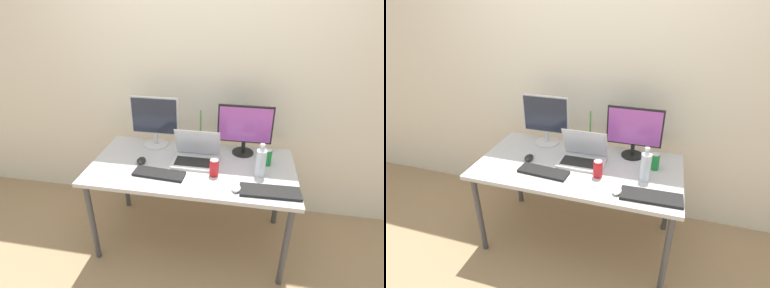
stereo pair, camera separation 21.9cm
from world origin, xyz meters
TOP-DOWN VIEW (x-y plane):
  - ground_plane at (0.00, 0.00)m, footprint 16.00×16.00m
  - wall_back at (0.00, 0.59)m, footprint 7.00×0.08m
  - work_desk at (0.00, 0.00)m, footprint 1.54×0.78m
  - monitor_left at (-0.36, 0.28)m, footprint 0.40×0.21m
  - monitor_center at (0.37, 0.26)m, footprint 0.43×0.17m
  - laptop_silver at (0.02, 0.06)m, footprint 0.35×0.25m
  - keyboard_main at (-0.21, -0.18)m, footprint 0.38×0.15m
  - keyboard_aux at (0.56, -0.26)m, footprint 0.40×0.15m
  - mouse_by_keyboard at (0.34, -0.26)m, footprint 0.07×0.09m
  - mouse_by_laptop at (-0.39, -0.03)m, footprint 0.08×0.11m
  - water_bottle at (0.50, -0.05)m, footprint 0.07×0.07m
  - soda_can_near_keyboard at (0.56, 0.11)m, footprint 0.07×0.07m
  - soda_can_by_laptop at (0.18, -0.11)m, footprint 0.07×0.07m
  - bamboo_vase at (0.02, 0.28)m, footprint 0.07×0.07m

SIDE VIEW (x-z plane):
  - ground_plane at x=0.00m, z-range 0.00..0.00m
  - work_desk at x=0.00m, z-range 0.31..1.05m
  - keyboard_main at x=-0.21m, z-range 0.74..0.76m
  - keyboard_aux at x=0.56m, z-range 0.74..0.76m
  - mouse_by_keyboard at x=0.34m, z-range 0.74..0.77m
  - mouse_by_laptop at x=-0.39m, z-range 0.74..0.78m
  - laptop_silver at x=0.02m, z-range 0.67..0.93m
  - soda_can_near_keyboard at x=0.56m, z-range 0.74..0.87m
  - soda_can_by_laptop at x=0.18m, z-range 0.74..0.87m
  - bamboo_vase at x=0.02m, z-range 0.65..0.98m
  - water_bottle at x=0.50m, z-range 0.73..0.98m
  - monitor_center at x=0.37m, z-range 0.76..1.17m
  - monitor_left at x=-0.36m, z-range 0.75..1.18m
  - wall_back at x=0.00m, z-range 0.00..2.60m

